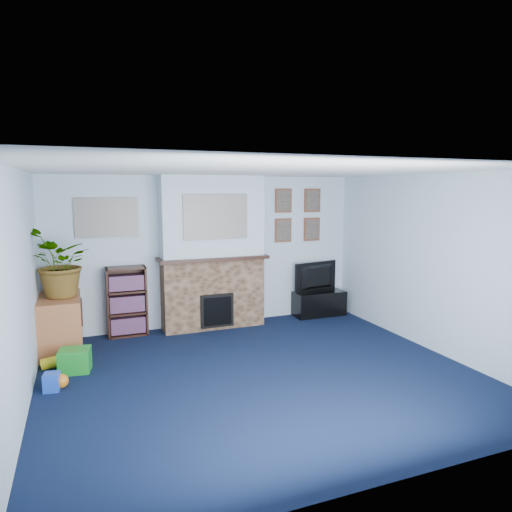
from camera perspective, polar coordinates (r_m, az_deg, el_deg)
name	(u,v)px	position (r m, az deg, el deg)	size (l,w,h in m)	color
floor	(261,374)	(5.62, 0.59, -14.55)	(5.00, 4.50, 0.01)	black
ceiling	(261,170)	(5.19, 0.63, 10.68)	(5.00, 4.50, 0.01)	white
wall_back	(209,251)	(7.39, -5.89, 0.59)	(5.00, 0.04, 2.40)	silver
wall_front	(380,331)	(3.35, 15.24, -9.05)	(5.00, 0.04, 2.40)	silver
wall_left	(19,293)	(4.94, -27.46, -4.13)	(0.04, 4.50, 2.40)	silver
wall_right	(432,263)	(6.61, 21.16, -0.83)	(0.04, 4.50, 2.40)	silver
chimney_breast	(213,254)	(7.19, -5.45, 0.26)	(1.72, 0.50, 2.40)	brown
collage_main	(216,217)	(6.93, -5.05, 4.92)	(1.00, 0.03, 0.68)	gray
collage_left	(107,217)	(7.07, -18.17, 4.60)	(0.90, 0.03, 0.58)	gray
portrait_tl	(283,201)	(7.75, 3.44, 6.91)	(0.30, 0.03, 0.40)	brown
portrait_tr	(312,200)	(7.99, 7.05, 6.91)	(0.30, 0.03, 0.40)	brown
portrait_bl	(283,230)	(7.78, 3.41, 3.23)	(0.30, 0.03, 0.40)	brown
portrait_br	(312,229)	(8.02, 6.99, 3.33)	(0.30, 0.03, 0.40)	brown
tv_stand	(319,303)	(8.09, 7.88, -5.81)	(0.90, 0.38, 0.43)	black
television	(319,277)	(8.01, 7.88, -2.62)	(0.88, 0.12, 0.51)	black
bookshelf	(127,303)	(7.15, -15.84, -5.65)	(0.58, 0.28, 1.05)	black
sideboard	(61,326)	(6.82, -23.24, -8.00)	(0.54, 0.97, 0.75)	#A65C35
potted_plant	(60,263)	(6.59, -23.25, -0.78)	(0.85, 0.73, 0.94)	#26661E
mantel_clock	(211,252)	(7.14, -5.62, 0.49)	(0.11, 0.07, 0.15)	gold
mantel_candle	(231,251)	(7.23, -3.18, 0.69)	(0.06, 0.06, 0.18)	#B2BFC6
mantel_teddy	(183,254)	(7.03, -9.11, 0.26)	(0.15, 0.15, 0.15)	gray
mantel_can	(254,251)	(7.36, -0.24, 0.68)	(0.05, 0.05, 0.11)	blue
green_crate	(75,360)	(6.05, -21.69, -12.04)	(0.35, 0.28, 0.28)	#198C26
toy_ball	(61,380)	(5.66, -23.21, -14.10)	(0.16, 0.16, 0.16)	orange
toy_block	(52,381)	(5.63, -24.17, -14.08)	(0.16, 0.16, 0.20)	blue
toy_tube	(55,362)	(6.31, -23.83, -12.00)	(0.15, 0.15, 0.31)	yellow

